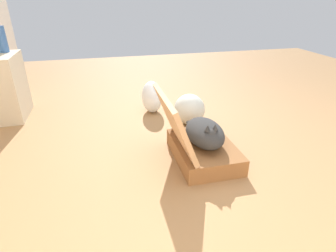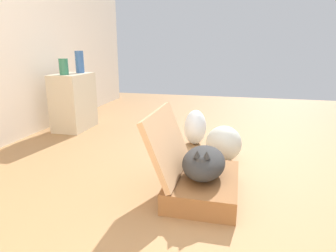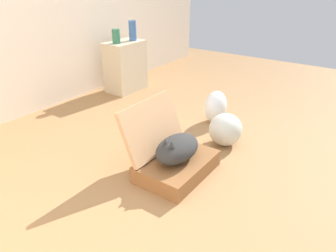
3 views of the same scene
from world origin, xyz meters
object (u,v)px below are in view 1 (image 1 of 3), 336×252
at_px(plastic_bag_white, 189,109).
at_px(side_table, 5,87).
at_px(suitcase_base, 203,151).
at_px(vase_short, 1,39).
at_px(plastic_bag_clear, 152,97).
at_px(cat, 205,133).

relative_size(plastic_bag_white, side_table, 0.49).
bearing_deg(side_table, suitcase_base, -126.90).
height_order(suitcase_base, vase_short, vase_short).
relative_size(plastic_bag_clear, side_table, 0.53).
height_order(cat, plastic_bag_white, cat).
bearing_deg(cat, plastic_bag_white, -8.00).
distance_m(plastic_bag_clear, vase_short, 1.63).
height_order(suitcase_base, side_table, side_table).
relative_size(suitcase_base, vase_short, 2.49).
bearing_deg(side_table, plastic_bag_white, -108.86).
relative_size(suitcase_base, plastic_bag_white, 1.99).
distance_m(suitcase_base, plastic_bag_clear, 1.09).
relative_size(cat, plastic_bag_white, 1.60).
xyz_separation_m(cat, plastic_bag_white, (0.68, -0.10, -0.08)).
bearing_deg(plastic_bag_clear, plastic_bag_white, -141.67).
distance_m(plastic_bag_white, plastic_bag_clear, 0.50).
bearing_deg(plastic_bag_clear, suitcase_base, -168.56).
distance_m(cat, plastic_bag_clear, 1.09).
relative_size(suitcase_base, side_table, 0.97).
height_order(cat, plastic_bag_clear, cat).
bearing_deg(plastic_bag_clear, cat, -168.63).
xyz_separation_m(suitcase_base, plastic_bag_white, (0.67, -0.09, 0.09)).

